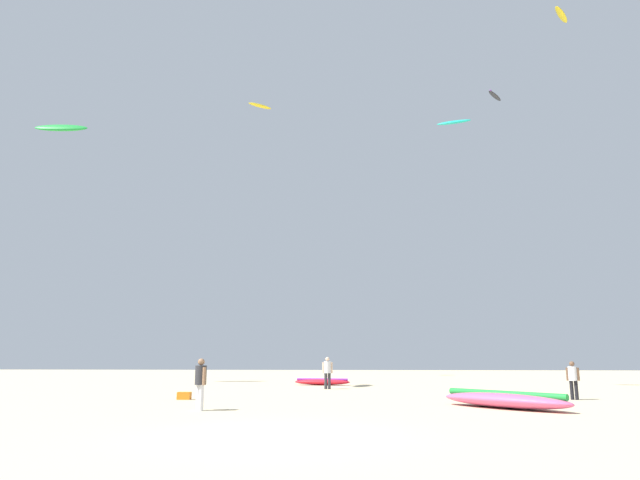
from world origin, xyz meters
name	(u,v)px	position (x,y,z in m)	size (l,w,h in m)	color
ground_plane	(276,436)	(0.00, 0.00, 0.00)	(120.00, 120.00, 0.00)	beige
person_foreground	(201,380)	(-3.50, 6.16, 1.04)	(0.45, 0.46, 1.78)	silver
person_midground	(573,377)	(11.42, 11.86, 0.95)	(0.49, 0.37, 1.63)	black
person_left	(327,370)	(0.41, 19.06, 1.04)	(0.59, 0.40, 1.78)	#2D2D33
kite_grounded_near	(505,400)	(7.33, 7.56, 0.30)	(4.61, 4.77, 0.67)	#E5598C
kite_grounded_mid	(322,382)	(-0.11, 23.27, 0.21)	(3.68, 1.44, 0.45)	red
cooler_box	(184,396)	(-5.48, 11.06, 0.16)	(0.56, 0.36, 0.32)	orange
kite_aloft_0	(61,128)	(-18.92, 23.25, 17.93)	(3.82, 1.37, 0.96)	green
kite_aloft_1	(454,122)	(8.43, 20.13, 16.37)	(2.21, 1.20, 0.46)	#19B29E
kite_aloft_3	(495,96)	(14.68, 33.41, 24.39)	(1.96, 2.45, 0.54)	#2D2D33
kite_aloft_4	(561,15)	(17.96, 25.69, 27.22)	(2.02, 2.58, 0.64)	yellow
kite_aloft_5	(260,106)	(-6.54, 35.07, 24.74)	(2.29, 1.96, 0.30)	yellow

